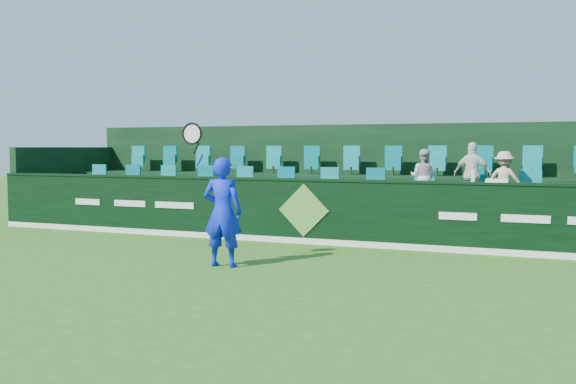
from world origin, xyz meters
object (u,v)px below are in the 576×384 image
at_px(drinks_bottle, 473,175).
at_px(spectator_right, 504,179).
at_px(towel, 497,181).
at_px(spectator_middle, 472,174).
at_px(spectator_left, 423,177).
at_px(tennis_player, 222,211).

bearing_deg(drinks_bottle, spectator_right, 66.46).
relative_size(spectator_right, drinks_bottle, 4.68).
height_order(towel, drinks_bottle, drinks_bottle).
distance_m(spectator_middle, drinks_bottle, 1.13).
bearing_deg(towel, spectator_middle, 116.41).
bearing_deg(spectator_left, spectator_middle, -173.53).
height_order(spectator_right, towel, spectator_right).
bearing_deg(spectator_right, tennis_player, 50.46).
height_order(tennis_player, spectator_right, tennis_player).
height_order(tennis_player, drinks_bottle, tennis_player).
bearing_deg(spectator_left, towel, 150.73).
distance_m(spectator_middle, spectator_right, 0.62).
bearing_deg(towel, tennis_player, -144.43).
distance_m(spectator_right, towel, 1.12).
relative_size(tennis_player, spectator_left, 2.14).
xyz_separation_m(spectator_middle, towel, (0.56, -1.12, -0.07)).
xyz_separation_m(tennis_player, towel, (4.17, 2.98, 0.45)).
height_order(spectator_left, drinks_bottle, spectator_left).
relative_size(spectator_right, towel, 2.79).
height_order(spectator_middle, spectator_right, spectator_middle).
xyz_separation_m(spectator_left, towel, (1.56, -1.12, 0.00)).
distance_m(tennis_player, spectator_left, 4.88).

